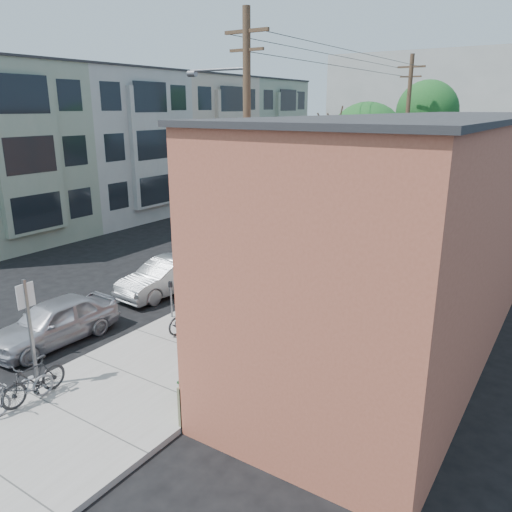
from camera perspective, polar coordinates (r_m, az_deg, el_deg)
The scene contains 27 objects.
ground at distance 18.88m, azimuth -13.25°, elevation -5.04°, with size 120.00×120.00×0.00m, color black.
sidewalk at distance 25.41m, azimuth 12.01°, elevation 0.85°, with size 4.50×58.00×0.15m, color #A49F98.
cafe_building at distance 17.70m, azimuth 19.66°, elevation 4.16°, with size 6.60×20.20×6.61m.
apartment_row at distance 35.95m, azimuth -10.70°, elevation 12.64°, with size 6.30×32.00×9.00m.
end_cap_building at distance 55.94m, azimuth 18.46°, elevation 14.97°, with size 18.00×8.00×12.00m, color #AAABA6.
sign_post at distance 13.30m, azimuth -24.46°, elevation -7.03°, with size 0.07×0.45×2.80m.
parking_meter_near at distance 16.61m, azimuth -9.70°, elevation -4.24°, with size 0.14×0.14×1.24m.
parking_meter_far at distance 24.86m, azimuth 6.78°, elevation 2.91°, with size 0.14×0.14×1.24m.
utility_pole_near at distance 18.76m, azimuth -1.18°, elevation 12.28°, with size 3.57×0.28×10.00m.
utility_pole_far at distance 35.99m, azimuth 16.78°, elevation 13.59°, with size 1.80×0.28×10.00m.
tree_bare at distance 24.05m, azimuth 7.81°, elevation 6.50°, with size 0.24×0.24×5.02m.
tree_leafy_mid at distance 28.28m, azimuth 12.48°, elevation 12.60°, with size 4.20×4.20×6.99m.
tree_leafy_far at distance 39.13m, azimuth 18.97°, elevation 15.35°, with size 4.35×4.35×8.58m.
patio_chair_a at distance 14.60m, azimuth 1.95°, elevation -8.69°, with size 0.50×0.50×0.88m, color #103B19, non-canonical shape.
patio_chair_b at distance 12.31m, azimuth -7.48°, elevation -13.99°, with size 0.50×0.50×0.88m, color #103B19, non-canonical shape.
patron_grey at distance 12.96m, azimuth -4.11°, elevation -9.72°, with size 0.69×0.45×1.88m, color gray.
patron_green at distance 13.28m, azimuth -6.29°, elevation -9.58°, with size 0.81×0.63×1.67m, color #2A6B4C.
cyclist at distance 15.67m, azimuth -7.67°, elevation -5.72°, with size 0.99×0.57×1.53m, color maroon.
cyclist_bike at distance 15.79m, azimuth -7.63°, elevation -6.74°, with size 0.61×1.74×0.91m, color black.
parked_bike_a at distance 13.23m, azimuth -24.07°, elevation -12.78°, with size 0.48×1.69×1.01m, color black.
parked_bike_b at distance 13.11m, azimuth -25.25°, elevation -13.62°, with size 0.56×1.61×0.85m, color gray.
car_0 at distance 16.23m, azimuth -22.09°, elevation -6.96°, with size 1.59×3.96×1.35m, color #B2B2BA.
car_1 at distance 19.26m, azimuth -10.28°, elevation -2.33°, with size 1.40×4.01×1.32m, color #9DA0A4.
car_2 at distance 22.99m, azimuth -1.35°, elevation 1.33°, with size 2.14×5.27×1.53m, color black.
car_3 at distance 29.66m, azimuth 8.38°, elevation 4.60°, with size 2.45×5.31×1.48m, color #B0B2B8.
car_4 at distance 34.66m, azimuth 12.31°, elevation 6.20°, with size 1.66×4.75×1.56m, color #999BA0.
bus at distance 41.51m, azimuth 12.13°, elevation 8.81°, with size 2.42×10.34×2.88m, color silver.
Camera 1 is at (12.99, -11.89, 6.83)m, focal length 35.00 mm.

